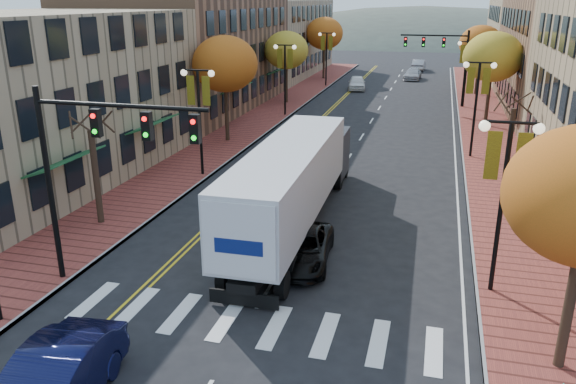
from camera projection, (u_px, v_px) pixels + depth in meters
The scene contains 27 objects.
ground at pixel (225, 361), 15.80m from camera, with size 200.00×200.00×0.00m, color black.
sidewalk_left at pixel (263, 118), 47.66m from camera, with size 4.00×85.00×0.15m, color brown.
sidewalk_right at pixel (486, 130), 43.26m from camera, with size 4.00×85.00×0.15m, color brown.
building_left_near at pixel (14, 99), 30.36m from camera, with size 12.00×22.00×9.00m, color #9E8966.
building_left_mid at pixel (190, 47), 51.04m from camera, with size 12.00×24.00×11.00m, color brown.
building_left_far at pixel (269, 38), 74.11m from camera, with size 12.00×26.00×9.50m, color #9E8966.
building_right_far at pixel (557, 35), 67.94m from camera, with size 15.00×20.00×11.00m, color #9E8966.
tree_left_a at pixel (96, 177), 24.57m from camera, with size 0.28×0.28×4.20m.
tree_left_b at pixel (225, 64), 38.14m from camera, with size 4.48×4.48×7.21m.
tree_left_c at pixel (286, 50), 52.88m from camera, with size 4.16×4.16×6.69m.
tree_left_d at pixel (324, 33), 69.14m from camera, with size 4.61×4.61×7.42m.
tree_right_b at pixel (509, 148), 29.31m from camera, with size 0.28×0.28×4.20m.
tree_right_c at pixel (493, 57), 42.88m from camera, with size 4.48×4.48×7.21m.
tree_right_d at pixel (481, 44), 57.54m from camera, with size 4.35×4.35×7.00m.
lamp_left_b at pixel (199, 102), 30.85m from camera, with size 1.96×0.36×6.05m.
lamp_left_c at pixel (285, 66), 47.28m from camera, with size 1.96×0.36×6.05m.
lamp_left_d at pixel (327, 49), 63.72m from camera, with size 1.96×0.36×6.05m.
lamp_right_a at pixel (505, 175), 18.05m from camera, with size 1.96×0.36×6.05m.
lamp_right_b at pixel (477, 91), 34.49m from camera, with size 1.96×0.36×6.05m.
lamp_right_c at pixel (467, 61), 50.93m from camera, with size 1.96×0.36×6.05m.
traffic_mast_near at pixel (95, 152), 18.27m from camera, with size 6.10×0.35×7.00m.
traffic_mast_far at pixel (445, 53), 51.21m from camera, with size 6.10×0.34×7.00m.
semi_truck at pixel (296, 176), 24.52m from camera, with size 2.79×15.89×3.96m.
black_suv at pixel (302, 248), 21.47m from camera, with size 2.09×4.54×1.26m, color black.
car_far_white at pixel (357, 83), 62.55m from camera, with size 1.82×4.53×1.54m, color white.
car_far_silver at pixel (413, 74), 70.56m from camera, with size 1.91×4.70×1.36m, color #A1A1A9.
car_far_oncoming at pixel (419, 65), 79.19m from camera, with size 1.64×4.70×1.55m, color #A0A0A7.
Camera 1 is at (5.19, -12.47, 9.66)m, focal length 35.00 mm.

